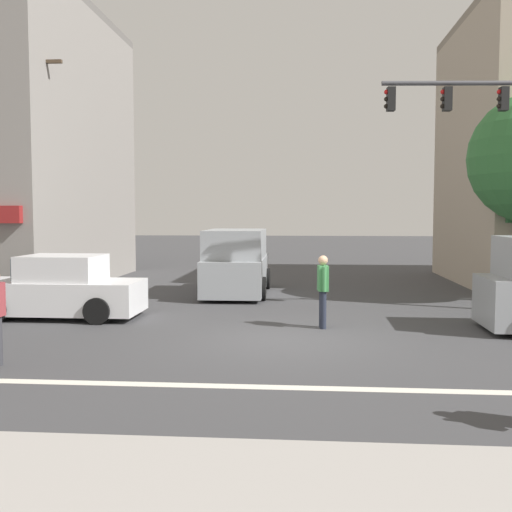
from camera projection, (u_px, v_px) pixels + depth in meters
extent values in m
plane|color=#3D3D3F|center=(287.00, 339.00, 12.49)|extent=(120.00, 120.00, 0.00)
cube|color=silver|center=(280.00, 387.00, 9.01)|extent=(9.00, 0.24, 0.01)
cylinder|color=brown|center=(42.00, 175.00, 18.15)|extent=(0.22, 0.22, 7.57)
cube|color=#473828|center=(39.00, 62.00, 17.92)|extent=(1.40, 0.12, 0.10)
cylinder|color=#47474C|center=(476.00, 83.00, 15.27)|extent=(4.80, 0.46, 0.12)
cube|color=black|center=(504.00, 99.00, 15.29)|extent=(0.22, 0.25, 0.60)
sphere|color=red|center=(499.00, 92.00, 15.28)|extent=(0.12, 0.12, 0.12)
sphere|color=black|center=(499.00, 99.00, 15.29)|extent=(0.12, 0.12, 0.12)
sphere|color=black|center=(499.00, 106.00, 15.31)|extent=(0.12, 0.12, 0.12)
cube|color=black|center=(447.00, 99.00, 15.31)|extent=(0.22, 0.25, 0.60)
sphere|color=red|center=(443.00, 92.00, 15.29)|extent=(0.12, 0.12, 0.12)
sphere|color=black|center=(443.00, 99.00, 15.31)|extent=(0.12, 0.12, 0.12)
sphere|color=black|center=(442.00, 106.00, 15.32)|extent=(0.12, 0.12, 0.12)
cube|color=black|center=(391.00, 99.00, 15.32)|extent=(0.22, 0.25, 0.60)
sphere|color=red|center=(386.00, 92.00, 15.31)|extent=(0.12, 0.12, 0.12)
sphere|color=black|center=(386.00, 99.00, 15.32)|extent=(0.12, 0.12, 0.12)
sphere|color=black|center=(386.00, 106.00, 15.33)|extent=(0.12, 0.12, 0.12)
cube|color=silver|center=(59.00, 296.00, 15.08)|extent=(4.11, 1.72, 0.80)
cube|color=silver|center=(63.00, 268.00, 15.02)|extent=(1.91, 1.57, 0.64)
cube|color=#475666|center=(26.00, 268.00, 15.10)|extent=(0.07, 1.44, 0.54)
cylinder|color=black|center=(27.00, 300.00, 16.05)|extent=(0.64, 0.18, 0.64)
cylinder|color=black|center=(97.00, 311.00, 14.14)|extent=(0.64, 0.18, 0.64)
cylinder|color=black|center=(119.00, 301.00, 15.83)|extent=(0.64, 0.18, 0.64)
cube|color=#999EA3|center=(237.00, 274.00, 19.53)|extent=(1.91, 4.63, 1.10)
cube|color=#999EA3|center=(236.00, 244.00, 19.16)|extent=(1.85, 3.23, 0.90)
cube|color=#475666|center=(240.00, 241.00, 20.77)|extent=(1.66, 0.09, 0.76)
cylinder|color=black|center=(215.00, 278.00, 21.03)|extent=(0.21, 0.72, 0.72)
cylinder|color=black|center=(267.00, 279.00, 20.91)|extent=(0.21, 0.72, 0.72)
cylinder|color=black|center=(202.00, 288.00, 18.19)|extent=(0.21, 0.72, 0.72)
cylinder|color=black|center=(262.00, 289.00, 18.07)|extent=(0.21, 0.72, 0.72)
cylinder|color=black|center=(510.00, 309.00, 14.18)|extent=(0.72, 0.21, 0.72)
cylinder|color=#232838|center=(322.00, 309.00, 13.78)|extent=(0.14, 0.14, 0.86)
cylinder|color=#232838|center=(323.00, 310.00, 13.60)|extent=(0.14, 0.14, 0.86)
cube|color=#3F8C4C|center=(323.00, 278.00, 13.64)|extent=(0.26, 0.38, 0.58)
sphere|color=tan|center=(323.00, 260.00, 13.61)|extent=(0.22, 0.22, 0.22)
cylinder|color=#3F8C4C|center=(321.00, 277.00, 13.88)|extent=(0.09, 0.09, 0.56)
cylinder|color=#3F8C4C|center=(324.00, 279.00, 13.40)|extent=(0.09, 0.09, 0.56)
cylinder|color=maroon|center=(2.00, 298.00, 10.41)|extent=(0.09, 0.09, 0.56)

